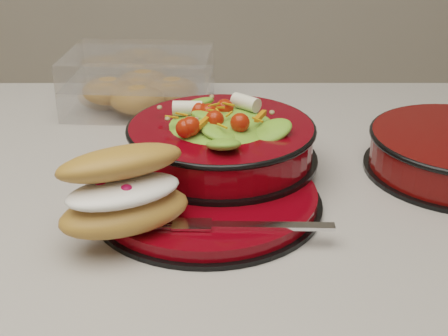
{
  "coord_description": "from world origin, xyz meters",
  "views": [
    {
      "loc": [
        -0.02,
        -0.76,
        1.27
      ],
      "look_at": [
        -0.02,
        -0.08,
        0.94
      ],
      "focal_mm": 50.0,
      "sensor_mm": 36.0,
      "label": 1
    }
  ],
  "objects_px": {
    "fork": "(247,225)",
    "pastry_box": "(140,83)",
    "croissant": "(124,191)",
    "dinner_plate": "(208,198)",
    "salad_bowl": "(221,133)"
  },
  "relations": [
    {
      "from": "salad_bowl",
      "to": "croissant",
      "type": "xyz_separation_m",
      "value": [
        -0.1,
        -0.16,
        0.0
      ]
    },
    {
      "from": "dinner_plate",
      "to": "fork",
      "type": "xyz_separation_m",
      "value": [
        0.04,
        -0.08,
        0.01
      ]
    },
    {
      "from": "dinner_plate",
      "to": "fork",
      "type": "relative_size",
      "value": 1.58
    },
    {
      "from": "dinner_plate",
      "to": "salad_bowl",
      "type": "relative_size",
      "value": 1.09
    },
    {
      "from": "dinner_plate",
      "to": "fork",
      "type": "bearing_deg",
      "value": -62.26
    },
    {
      "from": "salad_bowl",
      "to": "croissant",
      "type": "relative_size",
      "value": 1.57
    },
    {
      "from": "dinner_plate",
      "to": "salad_bowl",
      "type": "height_order",
      "value": "salad_bowl"
    },
    {
      "from": "salad_bowl",
      "to": "pastry_box",
      "type": "xyz_separation_m",
      "value": [
        -0.14,
        0.25,
        -0.02
      ]
    },
    {
      "from": "dinner_plate",
      "to": "croissant",
      "type": "distance_m",
      "value": 0.13
    },
    {
      "from": "pastry_box",
      "to": "dinner_plate",
      "type": "bearing_deg",
      "value": -66.41
    },
    {
      "from": "fork",
      "to": "pastry_box",
      "type": "bearing_deg",
      "value": 22.85
    },
    {
      "from": "dinner_plate",
      "to": "pastry_box",
      "type": "xyz_separation_m",
      "value": [
        -0.12,
        0.34,
        0.03
      ]
    },
    {
      "from": "salad_bowl",
      "to": "pastry_box",
      "type": "bearing_deg",
      "value": 118.28
    },
    {
      "from": "croissant",
      "to": "pastry_box",
      "type": "distance_m",
      "value": 0.42
    },
    {
      "from": "croissant",
      "to": "dinner_plate",
      "type": "bearing_deg",
      "value": 16.23
    }
  ]
}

